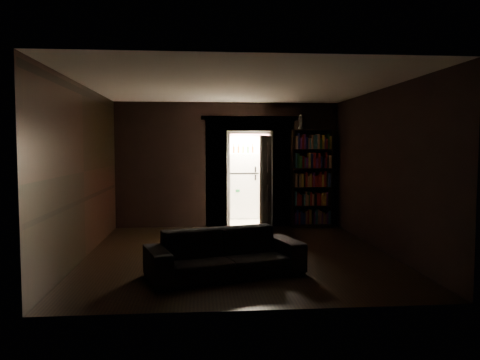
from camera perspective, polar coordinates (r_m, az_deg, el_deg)
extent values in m
plane|color=black|center=(7.98, -0.32, -8.99)|extent=(5.50, 5.50, 0.00)
cube|color=black|center=(10.58, -8.17, 1.82)|extent=(2.55, 0.10, 2.80)
cube|color=black|center=(10.82, 7.64, 1.87)|extent=(1.55, 0.10, 2.80)
cube|color=black|center=(10.63, 1.18, 7.53)|extent=(0.90, 0.10, 0.70)
cube|color=black|center=(7.99, -18.50, 0.96)|extent=(0.02, 5.50, 2.80)
cube|color=black|center=(8.37, 17.01, 1.12)|extent=(0.02, 5.50, 2.80)
cube|color=black|center=(5.06, 2.13, -0.48)|extent=(5.00, 0.02, 2.80)
cube|color=beige|center=(7.84, -0.33, 11.36)|extent=(5.00, 5.50, 0.02)
cube|color=white|center=(10.58, 1.20, -0.04)|extent=(1.04, 0.06, 2.17)
cube|color=#B7B0A0|center=(11.61, 0.72, -5.15)|extent=(2.20, 1.80, 0.10)
cube|color=silver|center=(12.32, 0.34, 1.23)|extent=(2.20, 0.10, 2.40)
cube|color=silver|center=(11.42, -4.53, 1.00)|extent=(0.10, 1.60, 2.40)
cube|color=silver|center=(11.62, 5.88, 1.05)|extent=(0.10, 1.60, 2.40)
cube|color=silver|center=(11.48, 0.73, 7.27)|extent=(2.20, 1.80, 0.10)
cube|color=#C46977|center=(12.25, 0.37, 5.99)|extent=(2.00, 0.04, 0.26)
imported|color=black|center=(6.63, -1.82, -8.01)|extent=(2.34, 1.52, 0.83)
cube|color=black|center=(10.62, 8.68, 0.20)|extent=(0.95, 0.51, 2.20)
cube|color=white|center=(11.95, 0.34, -0.65)|extent=(0.79, 0.74, 1.65)
cube|color=white|center=(10.22, 3.15, -0.33)|extent=(0.37, 0.80, 2.05)
cube|color=silver|center=(10.57, 7.42, 7.05)|extent=(0.12, 0.12, 0.33)
cube|color=black|center=(11.81, 0.39, 3.87)|extent=(0.57, 0.30, 0.24)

